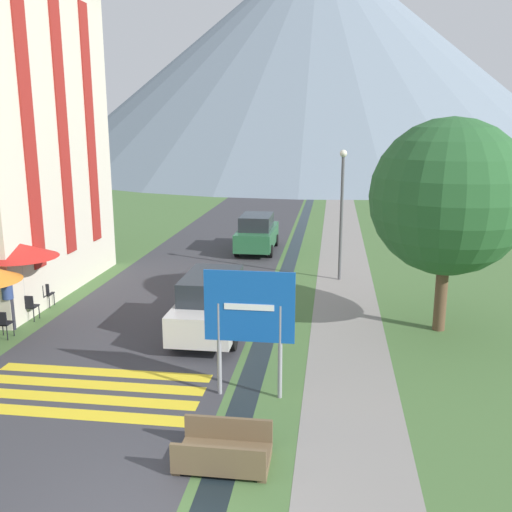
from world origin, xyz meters
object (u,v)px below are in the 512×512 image
road_sign (249,316)px  footbridge (223,452)px  parked_car_near (213,302)px  streetlamp (342,204)px  person_standing_terrace (8,296)px  cafe_umbrella_middle_red (20,250)px  cafe_chair_middle (29,305)px  parked_car_far (257,233)px  tree_by_path (448,197)px  cafe_chair_far_left (39,294)px  cafe_chair_far_right (45,293)px  cafe_chair_near_right (2,322)px

road_sign → footbridge: (-0.08, -2.71, -1.71)m
parked_car_near → streetlamp: (3.79, 6.40, 2.13)m
person_standing_terrace → cafe_umbrella_middle_red: bearing=84.2°
footbridge → streetlamp: streetlamp is taller
cafe_chair_middle → cafe_umbrella_middle_red: size_ratio=0.34×
road_sign → parked_car_near: road_sign is taller
parked_car_far → tree_by_path: 12.55m
road_sign → footbridge: size_ratio=1.74×
streetlamp → cafe_umbrella_middle_red: bearing=-147.3°
road_sign → cafe_chair_far_left: (-7.89, 5.25, -1.42)m
cafe_chair_far_left → person_standing_terrace: 2.04m
cafe_chair_far_right → footbridge: bearing=-54.3°
parked_car_near → cafe_chair_far_right: 6.31m
road_sign → cafe_chair_far_right: 9.63m
footbridge → person_standing_terrace: person_standing_terrace is taller
cafe_chair_middle → cafe_chair_near_right: bearing=-70.5°
footbridge → cafe_chair_far_right: bearing=133.3°
cafe_chair_middle → cafe_umbrella_middle_red: cafe_umbrella_middle_red is taller
parked_car_near → person_standing_terrace: (-6.12, -0.68, 0.15)m
cafe_chair_far_right → cafe_chair_far_left: (-0.10, -0.21, 0.00)m
parked_car_far → parked_car_near: bearing=-89.1°
footbridge → person_standing_terrace: bearing=142.1°
cafe_chair_middle → person_standing_terrace: person_standing_terrace is taller
footbridge → cafe_chair_near_right: 9.16m
footbridge → cafe_chair_far_left: cafe_chair_far_left is taller
footbridge → cafe_chair_near_right: bearing=145.0°
parked_car_far → streetlamp: 6.48m
streetlamp → cafe_chair_far_left: bearing=-152.9°
parked_car_near → tree_by_path: (6.74, 1.07, 3.12)m
cafe_chair_far_right → tree_by_path: bearing=-9.6°
cafe_umbrella_middle_red → footbridge: bearing=-41.5°
cafe_chair_middle → cafe_umbrella_middle_red: bearing=-131.0°
cafe_chair_near_right → parked_car_near: bearing=14.0°
cafe_umbrella_middle_red → tree_by_path: tree_by_path is taller
cafe_chair_far_left → tree_by_path: 13.42m
parked_car_far → tree_by_path: (6.90, -10.00, 3.12)m
parked_car_far → cafe_umbrella_middle_red: cafe_umbrella_middle_red is taller
road_sign → parked_car_near: 4.43m
parked_car_near → cafe_umbrella_middle_red: cafe_umbrella_middle_red is taller
cafe_chair_middle → cafe_umbrella_middle_red: 1.79m
cafe_umbrella_middle_red → streetlamp: 11.71m
footbridge → cafe_chair_middle: 10.17m
cafe_chair_near_right → streetlamp: streetlamp is taller
footbridge → tree_by_path: (5.14, 7.75, 3.80)m
streetlamp → parked_car_near: bearing=-120.6°
footbridge → parked_car_near: size_ratio=0.37×
person_standing_terrace → tree_by_path: 13.31m
road_sign → cafe_chair_near_right: road_sign is taller
person_standing_terrace → parked_car_far: bearing=63.1°
parked_car_near → cafe_chair_middle: size_ratio=5.37×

